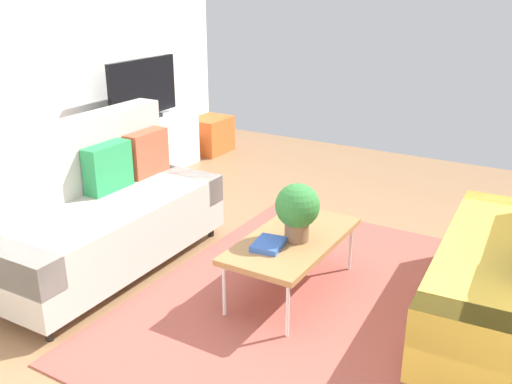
# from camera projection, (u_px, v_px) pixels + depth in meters

# --- Properties ---
(ground_plane) EXTENTS (7.68, 7.68, 0.00)m
(ground_plane) POSITION_uv_depth(u_px,v_px,m) (266.00, 296.00, 3.96)
(ground_plane) COLOR #936B47
(area_rug) EXTENTS (2.90, 2.20, 0.01)m
(area_rug) POSITION_uv_depth(u_px,v_px,m) (314.00, 302.00, 3.87)
(area_rug) COLOR #9E4C42
(area_rug) RESTS_ON ground_plane
(couch_beige) EXTENTS (1.91, 0.87, 1.10)m
(couch_beige) POSITION_uv_depth(u_px,v_px,m) (99.00, 211.00, 4.23)
(couch_beige) COLOR #B2ADA3
(couch_beige) RESTS_ON ground_plane
(coffee_table) EXTENTS (1.10, 0.56, 0.42)m
(coffee_table) POSITION_uv_depth(u_px,v_px,m) (293.00, 241.00, 3.87)
(coffee_table) COLOR #9E7042
(coffee_table) RESTS_ON ground_plane
(tv_console) EXTENTS (1.40, 0.44, 0.64)m
(tv_console) POSITION_uv_depth(u_px,v_px,m) (146.00, 147.00, 6.31)
(tv_console) COLOR silver
(tv_console) RESTS_ON ground_plane
(tv) EXTENTS (1.00, 0.20, 0.64)m
(tv) POSITION_uv_depth(u_px,v_px,m) (143.00, 90.00, 6.08)
(tv) COLOR black
(tv) RESTS_ON tv_console
(storage_trunk) EXTENTS (0.52, 0.40, 0.44)m
(storage_trunk) POSITION_uv_depth(u_px,v_px,m) (211.00, 135.00, 7.18)
(storage_trunk) COLOR orange
(storage_trunk) RESTS_ON ground_plane
(potted_plant) EXTENTS (0.30, 0.30, 0.40)m
(potted_plant) POSITION_uv_depth(u_px,v_px,m) (297.00, 209.00, 3.75)
(potted_plant) COLOR brown
(potted_plant) RESTS_ON coffee_table
(table_book_0) EXTENTS (0.26, 0.21, 0.04)m
(table_book_0) POSITION_uv_depth(u_px,v_px,m) (269.00, 244.00, 3.72)
(table_book_0) COLOR #3359B2
(table_book_0) RESTS_ON coffee_table
(vase_0) EXTENTS (0.14, 0.14, 0.18)m
(vase_0) POSITION_uv_depth(u_px,v_px,m) (101.00, 120.00, 5.72)
(vase_0) COLOR #4C72B2
(vase_0) RESTS_ON tv_console
(bottle_0) EXTENTS (0.06, 0.06, 0.20)m
(bottle_0) POSITION_uv_depth(u_px,v_px,m) (121.00, 117.00, 5.83)
(bottle_0) COLOR #3F8C4C
(bottle_0) RESTS_ON tv_console
(bottle_1) EXTENTS (0.06, 0.06, 0.21)m
(bottle_1) POSITION_uv_depth(u_px,v_px,m) (129.00, 114.00, 5.92)
(bottle_1) COLOR orange
(bottle_1) RESTS_ON tv_console
(bottle_2) EXTENTS (0.04, 0.04, 0.21)m
(bottle_2) POSITION_uv_depth(u_px,v_px,m) (136.00, 112.00, 6.01)
(bottle_2) COLOR silver
(bottle_2) RESTS_ON tv_console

